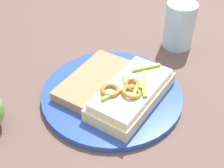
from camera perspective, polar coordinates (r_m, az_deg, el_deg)
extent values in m
plane|color=brown|center=(0.62, 0.00, -2.30)|extent=(2.00, 2.00, 0.00)
cylinder|color=#294AB2|center=(0.62, 0.00, -1.87)|extent=(0.28, 0.28, 0.01)
cube|color=beige|center=(0.59, 3.65, -2.13)|extent=(0.10, 0.19, 0.02)
cube|color=silver|center=(0.57, 3.72, -0.79)|extent=(0.09, 0.17, 0.01)
torus|color=#B0692B|center=(0.55, -0.31, -1.19)|extent=(0.05, 0.05, 0.01)
torus|color=#A87F29|center=(0.55, 3.67, -1.54)|extent=(0.04, 0.04, 0.02)
torus|color=#BF7C1F|center=(0.57, 3.62, -0.27)|extent=(0.03, 0.03, 0.01)
torus|color=#B66D3A|center=(0.57, 4.04, 0.02)|extent=(0.04, 0.04, 0.02)
cube|color=#7BAB2E|center=(0.56, 5.95, -1.10)|extent=(0.03, 0.04, 0.01)
cube|color=#8CAE40|center=(0.55, 0.00, -2.03)|extent=(0.02, 0.04, 0.01)
cube|color=#78A439|center=(0.61, 6.38, 2.98)|extent=(0.04, 0.05, 0.01)
cube|color=#84B03B|center=(0.58, 5.71, 0.76)|extent=(0.03, 0.05, 0.01)
cube|color=#7CB33D|center=(0.56, 4.43, -1.14)|extent=(0.02, 0.04, 0.01)
cube|color=#70A440|center=(0.57, 2.23, 0.29)|extent=(0.03, 0.04, 0.01)
cube|color=tan|center=(0.62, -3.42, 0.75)|extent=(0.09, 0.17, 0.02)
cylinder|color=silver|center=(0.76, 12.35, 10.52)|extent=(0.07, 0.07, 0.11)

